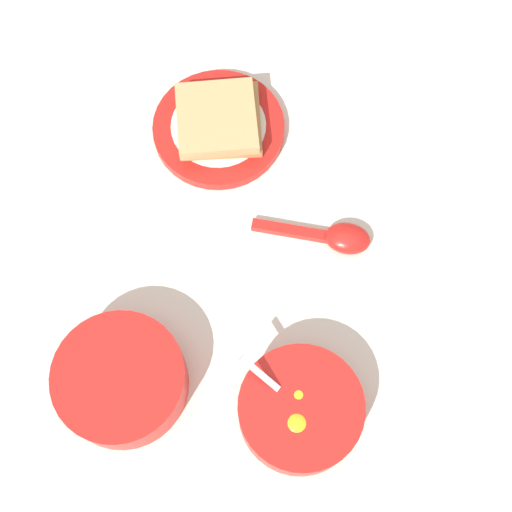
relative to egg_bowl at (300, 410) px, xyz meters
name	(u,v)px	position (x,y,z in m)	size (l,w,h in m)	color
ground_plane	(238,264)	(-0.15, 0.12, -0.03)	(3.00, 3.00, 0.00)	silver
egg_bowl	(300,410)	(0.00, 0.00, 0.00)	(0.15, 0.14, 0.08)	red
toast_plate	(219,128)	(-0.27, 0.27, -0.02)	(0.17, 0.17, 0.02)	red
toast_sandwich	(218,120)	(-0.27, 0.26, 0.01)	(0.14, 0.15, 0.03)	tan
soup_spoon	(336,237)	(-0.07, 0.21, -0.02)	(0.15, 0.08, 0.03)	red
congee_bowl	(121,380)	(-0.19, -0.07, 0.00)	(0.15, 0.15, 0.06)	red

